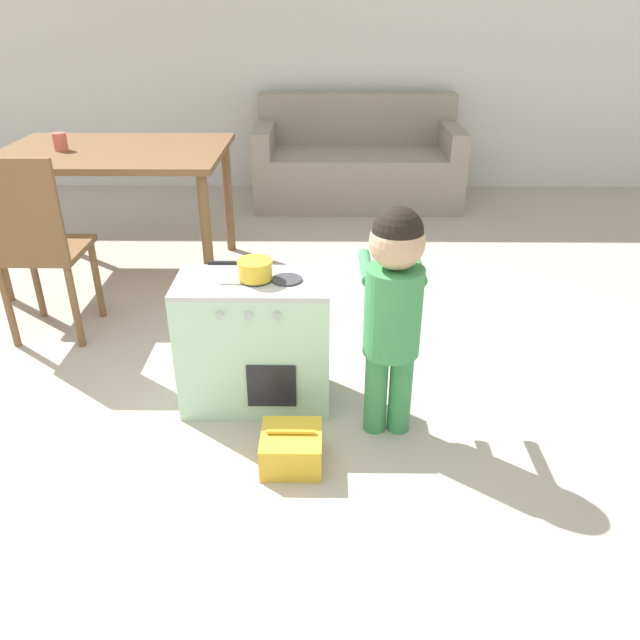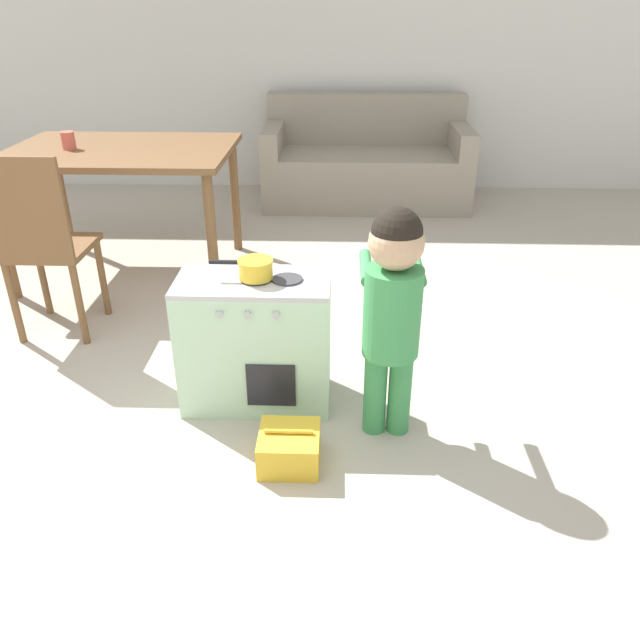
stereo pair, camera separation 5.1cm
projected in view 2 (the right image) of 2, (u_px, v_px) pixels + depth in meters
name	position (u px, v px, depth m)	size (l,w,h in m)	color
ground_plane	(125.00, 530.00, 2.02)	(16.00, 16.00, 0.00)	#B2A899
wall_back	(260.00, 27.00, 5.08)	(10.00, 0.06, 2.60)	silver
play_kitchen	(256.00, 342.00, 2.55)	(0.61, 0.33, 0.56)	#B2DBB7
toy_pot	(255.00, 268.00, 2.40)	(0.25, 0.14, 0.08)	yellow
child_figure	(393.00, 298.00, 2.22)	(0.23, 0.37, 0.91)	#3D9351
toy_basket	(289.00, 448.00, 2.28)	(0.22, 0.22, 0.15)	gold
dining_table	(122.00, 163.00, 3.60)	(1.27, 0.93, 0.76)	brown
dining_chair_near	(43.00, 243.00, 2.96)	(0.38, 0.38, 0.93)	brown
couch	(366.00, 164.00, 5.13)	(1.63, 0.82, 0.82)	gray
cup_on_table	(68.00, 140.00, 3.51)	(0.07, 0.07, 0.10)	#D15B4C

